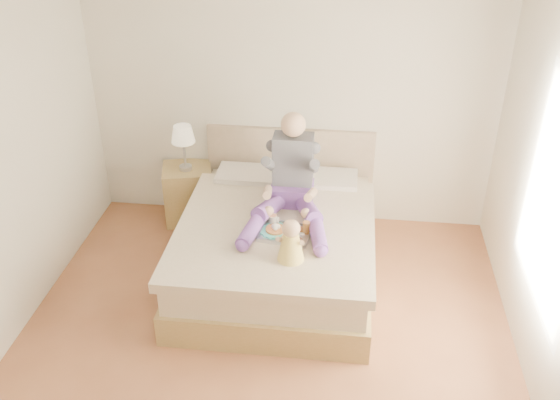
# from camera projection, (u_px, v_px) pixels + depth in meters

# --- Properties ---
(room) EXTENTS (4.02, 4.22, 2.71)m
(room) POSITION_uv_depth(u_px,v_px,m) (271.00, 184.00, 4.16)
(room) COLOR brown
(room) RESTS_ON ground
(bed) EXTENTS (1.70, 2.18, 1.00)m
(bed) POSITION_uv_depth(u_px,v_px,m) (278.00, 241.00, 5.70)
(bed) COLOR olive
(bed) RESTS_ON ground
(nightstand) EXTENTS (0.58, 0.54, 0.60)m
(nightstand) POSITION_uv_depth(u_px,v_px,m) (189.00, 193.00, 6.49)
(nightstand) COLOR olive
(nightstand) RESTS_ON ground
(lamp) EXTENTS (0.23, 0.23, 0.48)m
(lamp) POSITION_uv_depth(u_px,v_px,m) (183.00, 137.00, 6.13)
(lamp) COLOR #ACADB2
(lamp) RESTS_ON nightstand
(adult) EXTENTS (0.76, 1.06, 0.89)m
(adult) POSITION_uv_depth(u_px,v_px,m) (291.00, 184.00, 5.49)
(adult) COLOR #5E378A
(adult) RESTS_ON bed
(tray) EXTENTS (0.46, 0.38, 0.12)m
(tray) POSITION_uv_depth(u_px,v_px,m) (285.00, 231.00, 5.25)
(tray) COLOR #ACADB2
(tray) RESTS_ON bed
(baby) EXTENTS (0.24, 0.33, 0.36)m
(baby) POSITION_uv_depth(u_px,v_px,m) (291.00, 243.00, 4.89)
(baby) COLOR #E4C248
(baby) RESTS_ON bed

